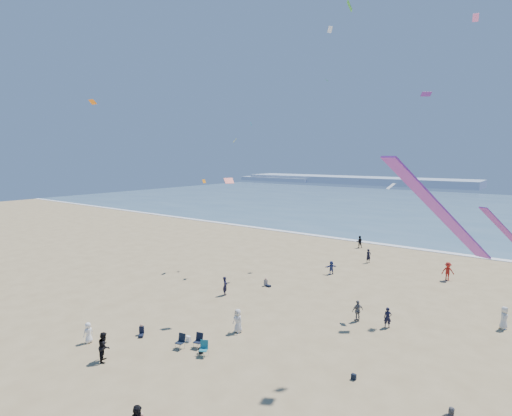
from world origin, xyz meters
The scene contains 12 objects.
ground centered at (0.00, 0.00, 0.00)m, with size 220.00×220.00×0.00m, color tan.
ocean centered at (0.00, 95.00, 0.03)m, with size 220.00×100.00×0.06m, color #476B84.
surf_line centered at (0.00, 45.00, 0.04)m, with size 220.00×1.20×0.08m, color white.
headland_far centered at (-60.00, 170.00, 1.60)m, with size 110.00×20.00×3.20m, color #7A8EA8.
headland_near centered at (-100.00, 165.00, 1.00)m, with size 40.00×14.00×2.00m, color #7A8EA8.
standing_flyers centered at (2.90, 17.00, 0.89)m, with size 23.58×44.49×1.94m.
seated_group centered at (2.08, 4.67, 0.42)m, with size 18.28×22.13×0.84m.
chair_cluster centered at (-1.17, 5.25, 0.50)m, with size 2.76×1.52×1.00m.
white_tote centered at (-2.45, 6.00, 0.20)m, with size 0.35×0.20×0.40m, color white.
black_backpack centered at (-0.55, 5.32, 0.19)m, with size 0.30×0.22×0.38m, color black.
navy_bag centered at (8.83, 8.40, 0.17)m, with size 0.28×0.18×0.34m, color black.
kites_aloft centered at (9.39, 11.06, 14.06)m, with size 39.94×38.75×24.49m.
Camera 1 is at (17.30, -12.51, 12.95)m, focal length 28.00 mm.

